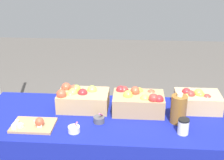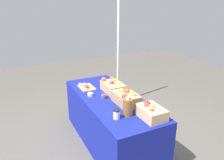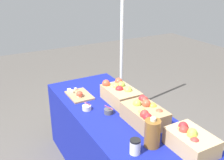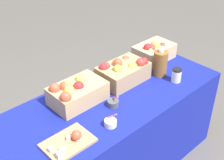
% 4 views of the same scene
% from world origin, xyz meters
% --- Properties ---
extents(ground_plane, '(10.00, 10.00, 0.00)m').
position_xyz_m(ground_plane, '(0.00, 0.00, 0.00)').
color(ground_plane, '#56514C').
extents(table, '(1.90, 0.76, 0.74)m').
position_xyz_m(table, '(0.00, 0.00, 0.37)').
color(table, navy).
rests_on(table, ground_plane).
extents(apple_crate_left, '(0.35, 0.24, 0.18)m').
position_xyz_m(apple_crate_left, '(0.72, 0.17, 0.82)').
color(apple_crate_left, tan).
rests_on(apple_crate_left, table).
extents(apple_crate_middle, '(0.39, 0.26, 0.20)m').
position_xyz_m(apple_crate_middle, '(0.26, 0.10, 0.83)').
color(apple_crate_middle, tan).
rests_on(apple_crate_middle, table).
extents(apple_crate_right, '(0.40, 0.25, 0.19)m').
position_xyz_m(apple_crate_right, '(-0.19, 0.13, 0.82)').
color(apple_crate_right, tan).
rests_on(apple_crate_right, table).
extents(cutting_board_front, '(0.30, 0.21, 0.08)m').
position_xyz_m(cutting_board_front, '(-0.49, -0.19, 0.76)').
color(cutting_board_front, tan).
rests_on(cutting_board_front, table).
extents(sample_bowl_near, '(0.08, 0.09, 0.10)m').
position_xyz_m(sample_bowl_near, '(-0.18, -0.23, 0.76)').
color(sample_bowl_near, silver).
rests_on(sample_bowl_near, table).
extents(sample_bowl_mid, '(0.08, 0.08, 0.10)m').
position_xyz_m(sample_bowl_mid, '(-0.03, -0.09, 0.76)').
color(sample_bowl_mid, '#4C4C51').
rests_on(sample_bowl_mid, table).
extents(cider_jug, '(0.12, 0.12, 0.23)m').
position_xyz_m(cider_jug, '(0.55, -0.04, 0.85)').
color(cider_jug, brown).
rests_on(cider_jug, table).
extents(coffee_cup, '(0.08, 0.08, 0.11)m').
position_xyz_m(coffee_cup, '(0.57, -0.20, 0.80)').
color(coffee_cup, silver).
rests_on(coffee_cup, table).
extents(tent_pole, '(0.04, 0.04, 2.15)m').
position_xyz_m(tent_pole, '(-1.16, 0.72, 1.07)').
color(tent_pole, white).
rests_on(tent_pole, ground_plane).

